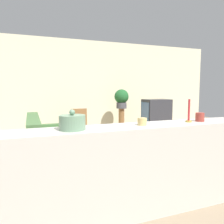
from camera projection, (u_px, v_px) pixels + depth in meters
The scene contains 13 objects.
ground_plane at pixel (114, 189), 2.96m from camera, with size 14.00×14.00×0.00m, color gray.
wall_back at pixel (69, 89), 6.01m from camera, with size 9.00×0.06×2.70m.
couch at pixel (55, 149), 3.84m from camera, with size 0.99×1.72×0.88m.
tv_stand at pixel (156, 133), 5.45m from camera, with size 0.75×0.47×0.51m.
television at pixel (156, 111), 5.39m from camera, with size 0.64×0.45×0.59m.
wooden_chair at pixel (80, 125), 5.33m from camera, with size 0.44×0.44×0.87m.
plant_stand at pixel (121, 123), 5.99m from camera, with size 0.16×0.16×0.83m.
potted_plant at pixel (122, 98), 5.92m from camera, with size 0.39×0.39×0.52m.
foreground_counter at pixel (133, 169), 2.37m from camera, with size 2.96×0.44×0.96m.
decorative_bowl at pixel (72, 122), 2.08m from camera, with size 0.25×0.25×0.20m.
candle_jar at pixel (142, 122), 2.35m from camera, with size 0.10×0.10×0.08m.
candlestick at pixel (189, 114), 2.56m from camera, with size 0.07×0.07×0.27m.
coffee_tin at pixel (200, 117), 2.62m from camera, with size 0.10×0.10×0.10m.
Camera 1 is at (-1.02, -2.64, 1.35)m, focal length 35.00 mm.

